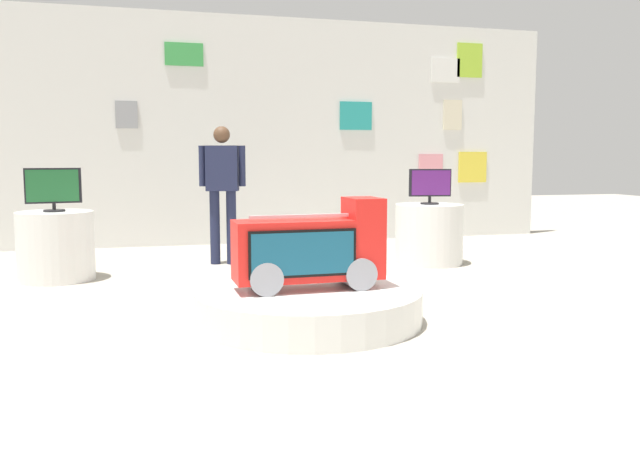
{
  "coord_description": "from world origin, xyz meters",
  "views": [
    {
      "loc": [
        -1.2,
        -4.66,
        1.29
      ],
      "look_at": [
        0.17,
        0.43,
        0.69
      ],
      "focal_mm": 36.45,
      "sensor_mm": 36.0,
      "label": 1
    }
  ],
  "objects_px": {
    "display_pedestal_left_rear": "(429,234)",
    "tv_on_center_rear": "(53,188)",
    "tv_on_left_rear": "(430,185)",
    "display_pedestal_center_rear": "(56,246)",
    "novelty_firetruck_tv": "(311,252)",
    "main_display_pedestal": "(308,305)",
    "shopper_browsing_near_truck": "(222,184)"
  },
  "relations": [
    {
      "from": "main_display_pedestal",
      "to": "display_pedestal_left_rear",
      "type": "xyz_separation_m",
      "value": [
        2.11,
        2.37,
        0.23
      ]
    },
    {
      "from": "novelty_firetruck_tv",
      "to": "shopper_browsing_near_truck",
      "type": "xyz_separation_m",
      "value": [
        -0.34,
        3.0,
        0.42
      ]
    },
    {
      "from": "tv_on_left_rear",
      "to": "tv_on_center_rear",
      "type": "distance_m",
      "value": 4.26
    },
    {
      "from": "display_pedestal_left_rear",
      "to": "display_pedestal_center_rear",
      "type": "xyz_separation_m",
      "value": [
        -4.26,
        0.03,
        0.0
      ]
    },
    {
      "from": "novelty_firetruck_tv",
      "to": "tv_on_center_rear",
      "type": "relative_size",
      "value": 2.1
    },
    {
      "from": "novelty_firetruck_tv",
      "to": "display_pedestal_center_rear",
      "type": "bearing_deg",
      "value": 132.02
    },
    {
      "from": "shopper_browsing_near_truck",
      "to": "display_pedestal_left_rear",
      "type": "bearing_deg",
      "value": -14.39
    },
    {
      "from": "display_pedestal_center_rear",
      "to": "tv_on_center_rear",
      "type": "bearing_deg",
      "value": -98.05
    },
    {
      "from": "display_pedestal_left_rear",
      "to": "shopper_browsing_near_truck",
      "type": "xyz_separation_m",
      "value": [
        -2.43,
        0.62,
        0.61
      ]
    },
    {
      "from": "display_pedestal_left_rear",
      "to": "shopper_browsing_near_truck",
      "type": "relative_size",
      "value": 0.49
    },
    {
      "from": "main_display_pedestal",
      "to": "display_pedestal_left_rear",
      "type": "height_order",
      "value": "display_pedestal_left_rear"
    },
    {
      "from": "display_pedestal_center_rear",
      "to": "tv_on_center_rear",
      "type": "distance_m",
      "value": 0.61
    },
    {
      "from": "novelty_firetruck_tv",
      "to": "shopper_browsing_near_truck",
      "type": "relative_size",
      "value": 0.7
    },
    {
      "from": "main_display_pedestal",
      "to": "shopper_browsing_near_truck",
      "type": "bearing_deg",
      "value": 96.09
    },
    {
      "from": "tv_on_left_rear",
      "to": "display_pedestal_center_rear",
      "type": "xyz_separation_m",
      "value": [
        -4.26,
        0.04,
        -0.59
      ]
    },
    {
      "from": "tv_on_left_rear",
      "to": "tv_on_center_rear",
      "type": "xyz_separation_m",
      "value": [
        -4.26,
        0.03,
        0.01
      ]
    },
    {
      "from": "main_display_pedestal",
      "to": "tv_on_left_rear",
      "type": "relative_size",
      "value": 3.49
    },
    {
      "from": "display_pedestal_center_rear",
      "to": "tv_on_center_rear",
      "type": "height_order",
      "value": "tv_on_center_rear"
    },
    {
      "from": "display_pedestal_left_rear",
      "to": "tv_on_center_rear",
      "type": "bearing_deg",
      "value": 179.61
    },
    {
      "from": "main_display_pedestal",
      "to": "tv_on_left_rear",
      "type": "xyz_separation_m",
      "value": [
        2.11,
        2.37,
        0.83
      ]
    },
    {
      "from": "novelty_firetruck_tv",
      "to": "tv_on_left_rear",
      "type": "xyz_separation_m",
      "value": [
        2.09,
        2.37,
        0.4
      ]
    },
    {
      "from": "tv_on_left_rear",
      "to": "shopper_browsing_near_truck",
      "type": "height_order",
      "value": "shopper_browsing_near_truck"
    },
    {
      "from": "display_pedestal_left_rear",
      "to": "shopper_browsing_near_truck",
      "type": "height_order",
      "value": "shopper_browsing_near_truck"
    },
    {
      "from": "tv_on_center_rear",
      "to": "display_pedestal_left_rear",
      "type": "bearing_deg",
      "value": -0.39
    },
    {
      "from": "novelty_firetruck_tv",
      "to": "display_pedestal_center_rear",
      "type": "relative_size",
      "value": 1.5
    },
    {
      "from": "display_pedestal_center_rear",
      "to": "shopper_browsing_near_truck",
      "type": "distance_m",
      "value": 2.02
    },
    {
      "from": "main_display_pedestal",
      "to": "display_pedestal_left_rear",
      "type": "bearing_deg",
      "value": 48.32
    },
    {
      "from": "display_pedestal_left_rear",
      "to": "display_pedestal_center_rear",
      "type": "relative_size",
      "value": 1.05
    },
    {
      "from": "tv_on_center_rear",
      "to": "tv_on_left_rear",
      "type": "bearing_deg",
      "value": -0.45
    },
    {
      "from": "main_display_pedestal",
      "to": "novelty_firetruck_tv",
      "type": "distance_m",
      "value": 0.43
    },
    {
      "from": "novelty_firetruck_tv",
      "to": "display_pedestal_center_rear",
      "type": "xyz_separation_m",
      "value": [
        -2.17,
        2.41,
        -0.19
      ]
    },
    {
      "from": "tv_on_left_rear",
      "to": "display_pedestal_left_rear",
      "type": "bearing_deg",
      "value": 100.81
    }
  ]
}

